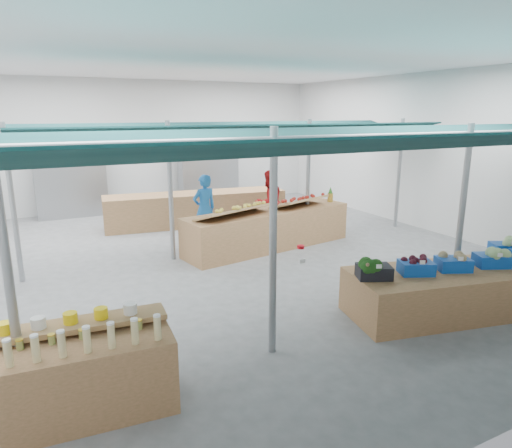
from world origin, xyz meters
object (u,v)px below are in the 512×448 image
object	(u,v)px
fruit_counter	(269,229)
vendor_right	(269,203)
vendor_left	(205,209)
veg_counter	(461,290)
bottle_shelf	(82,373)

from	to	relation	value
fruit_counter	vendor_right	distance (m)	1.31
vendor_right	fruit_counter	bearing A→B (deg)	52.06
vendor_left	veg_counter	bearing A→B (deg)	102.37
bottle_shelf	vendor_right	world-z (taller)	vendor_right
fruit_counter	vendor_left	xyz separation A→B (m)	(-1.20, 1.10, 0.40)
veg_counter	fruit_counter	bearing A→B (deg)	115.19
bottle_shelf	vendor_right	size ratio (longest dim) A/B	1.15
veg_counter	vendor_right	size ratio (longest dim) A/B	2.18
bottle_shelf	vendor_left	world-z (taller)	vendor_left
fruit_counter	vendor_left	distance (m)	1.68
vendor_left	vendor_right	distance (m)	1.80
bottle_shelf	vendor_left	bearing A→B (deg)	62.49
fruit_counter	vendor_right	xyz separation A→B (m)	(0.60, 1.10, 0.40)
bottle_shelf	vendor_left	xyz separation A→B (m)	(3.53, 5.60, 0.39)
bottle_shelf	veg_counter	distance (m)	5.79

